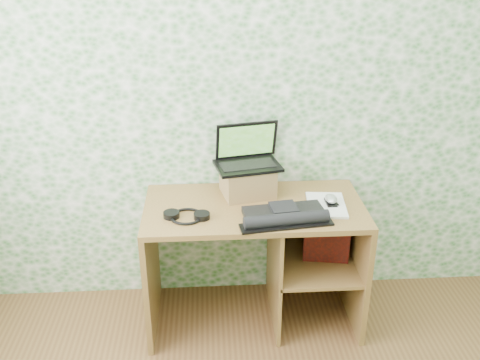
{
  "coord_description": "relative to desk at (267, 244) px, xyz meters",
  "views": [
    {
      "loc": [
        -0.24,
        -1.13,
        2.1
      ],
      "look_at": [
        -0.08,
        1.39,
        0.93
      ],
      "focal_mm": 40.0,
      "sensor_mm": 36.0,
      "label": 1
    }
  ],
  "objects": [
    {
      "name": "wall_back",
      "position": [
        -0.08,
        0.28,
        0.82
      ],
      "size": [
        3.5,
        0.0,
        3.5
      ],
      "primitive_type": "plane",
      "rotation": [
        1.57,
        0.0,
        0.0
      ],
      "color": "white",
      "rests_on": "ground"
    },
    {
      "name": "desk",
      "position": [
        0.0,
        0.0,
        0.0
      ],
      "size": [
        1.2,
        0.6,
        0.75
      ],
      "color": "brown",
      "rests_on": "floor"
    },
    {
      "name": "riser",
      "position": [
        -0.1,
        0.12,
        0.35
      ],
      "size": [
        0.32,
        0.28,
        0.17
      ],
      "primitive_type": "cube",
      "rotation": [
        0.0,
        0.0,
        0.2
      ],
      "color": "olive",
      "rests_on": "desk"
    },
    {
      "name": "laptop",
      "position": [
        -0.1,
        0.15,
        0.49
      ],
      "size": [
        0.39,
        0.31,
        0.23
      ],
      "rotation": [
        0.0,
        0.0,
        0.2
      ],
      "color": "black",
      "rests_on": "riser"
    },
    {
      "name": "keyboard",
      "position": [
        0.07,
        -0.19,
        0.29
      ],
      "size": [
        0.49,
        0.3,
        0.07
      ],
      "rotation": [
        0.0,
        0.0,
        0.13
      ],
      "color": "black",
      "rests_on": "desk"
    },
    {
      "name": "headphones",
      "position": [
        -0.44,
        -0.14,
        0.28
      ],
      "size": [
        0.24,
        0.2,
        0.03
      ],
      "rotation": [
        0.0,
        0.0,
        -0.14
      ],
      "color": "black",
      "rests_on": "desk"
    },
    {
      "name": "notepad",
      "position": [
        0.31,
        -0.06,
        0.28
      ],
      "size": [
        0.23,
        0.31,
        0.01
      ],
      "primitive_type": "cube",
      "rotation": [
        0.0,
        0.0,
        -0.1
      ],
      "color": "white",
      "rests_on": "desk"
    },
    {
      "name": "mouse",
      "position": [
        0.34,
        -0.06,
        0.3
      ],
      "size": [
        0.07,
        0.1,
        0.03
      ],
      "primitive_type": "ellipsoid",
      "rotation": [
        0.0,
        0.0,
        0.02
      ],
      "color": "#BEBEC0",
      "rests_on": "notepad"
    },
    {
      "name": "pen",
      "position": [
        0.36,
        -0.02,
        0.29
      ],
      "size": [
        0.03,
        0.13,
        0.01
      ],
      "primitive_type": "cylinder",
      "rotation": [
        1.57,
        0.0,
        0.2
      ],
      "color": "black",
      "rests_on": "notepad"
    },
    {
      "name": "red_box",
      "position": [
        0.34,
        -0.03,
        0.06
      ],
      "size": [
        0.27,
        0.12,
        0.31
      ],
      "primitive_type": "cube",
      "rotation": [
        0.0,
        0.0,
        -0.17
      ],
      "color": "maroon",
      "rests_on": "desk"
    }
  ]
}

